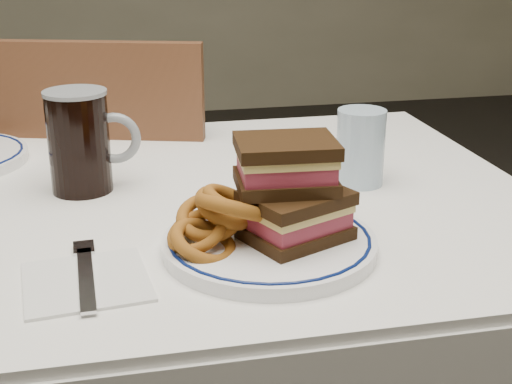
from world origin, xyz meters
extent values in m
cube|color=white|center=(0.00, 0.00, 0.73)|extent=(1.26, 0.86, 0.03)
cylinder|color=#4A2B17|center=(0.54, 0.34, 0.35)|extent=(0.06, 0.06, 0.71)
cube|color=white|center=(0.63, 0.00, 0.65)|extent=(0.01, 0.86, 0.17)
cube|color=white|center=(0.00, 0.43, 0.65)|extent=(1.26, 0.01, 0.17)
cube|color=#4A2B17|center=(0.00, 0.55, 0.44)|extent=(0.54, 0.54, 0.04)
cylinder|color=#4A2B17|center=(0.23, 0.68, 0.21)|extent=(0.04, 0.04, 0.42)
cylinder|color=#4A2B17|center=(0.13, 0.32, 0.21)|extent=(0.04, 0.04, 0.42)
cylinder|color=#4A2B17|center=(-0.12, 0.78, 0.21)|extent=(0.04, 0.04, 0.42)
cylinder|color=#4A2B17|center=(-0.23, 0.42, 0.21)|extent=(0.04, 0.04, 0.42)
cube|color=#4A2B17|center=(-0.05, 0.36, 0.70)|extent=(0.42, 0.15, 0.47)
cylinder|color=white|center=(0.17, -0.22, 0.76)|extent=(0.28, 0.28, 0.02)
torus|color=#0B1953|center=(0.17, -0.22, 0.77)|extent=(0.26, 0.26, 0.01)
cube|color=black|center=(0.20, -0.23, 0.78)|extent=(0.15, 0.14, 0.02)
cube|color=#AB3143|center=(0.20, -0.23, 0.80)|extent=(0.14, 0.13, 0.02)
cube|color=#EDCB6A|center=(0.20, -0.23, 0.81)|extent=(0.15, 0.13, 0.01)
cube|color=black|center=(0.20, -0.23, 0.82)|extent=(0.15, 0.14, 0.02)
cube|color=black|center=(0.19, -0.21, 0.84)|extent=(0.13, 0.11, 0.02)
cube|color=#AB3143|center=(0.19, -0.21, 0.86)|extent=(0.12, 0.10, 0.02)
cube|color=#EDCB6A|center=(0.19, -0.21, 0.88)|extent=(0.12, 0.10, 0.01)
cube|color=black|center=(0.19, -0.21, 0.89)|extent=(0.13, 0.11, 0.02)
torus|color=brown|center=(0.08, -0.24, 0.78)|extent=(0.10, 0.09, 0.07)
torus|color=brown|center=(0.07, -0.22, 0.79)|extent=(0.09, 0.08, 0.06)
torus|color=brown|center=(0.09, -0.20, 0.80)|extent=(0.09, 0.09, 0.06)
torus|color=brown|center=(0.11, -0.20, 0.81)|extent=(0.09, 0.08, 0.07)
torus|color=brown|center=(0.12, -0.22, 0.82)|extent=(0.11, 0.10, 0.07)
torus|color=brown|center=(0.12, -0.22, 0.82)|extent=(0.07, 0.07, 0.04)
cylinder|color=silver|center=(0.12, -0.14, 0.78)|extent=(0.05, 0.05, 0.03)
cylinder|color=#891402|center=(0.12, -0.14, 0.79)|extent=(0.04, 0.04, 0.01)
cylinder|color=black|center=(-0.07, 0.06, 0.83)|extent=(0.09, 0.09, 0.16)
cylinder|color=gray|center=(-0.07, 0.06, 0.91)|extent=(0.10, 0.10, 0.01)
torus|color=gray|center=(-0.02, 0.05, 0.83)|extent=(0.08, 0.02, 0.08)
cylinder|color=#A6C1D7|center=(0.37, 0.00, 0.81)|extent=(0.08, 0.08, 0.12)
cube|color=silver|center=(-0.06, -0.26, 0.75)|extent=(0.16, 0.16, 0.00)
cube|color=silver|center=(-0.06, -0.26, 0.76)|extent=(0.02, 0.17, 0.00)
cube|color=silver|center=(-0.07, -0.17, 0.76)|extent=(0.03, 0.04, 0.00)
camera|label=1|loc=(-0.02, -1.04, 1.15)|focal=50.00mm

